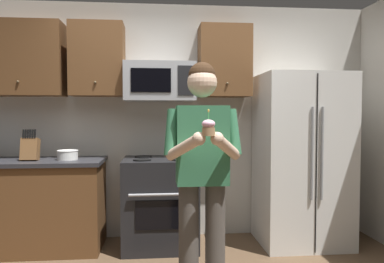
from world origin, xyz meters
The scene contains 10 objects.
wall_back centered at (0.00, 1.75, 1.30)m, with size 4.40×0.10×2.60m, color beige.
oven_range centered at (-0.15, 1.36, 0.46)m, with size 0.76×0.70×0.93m.
microwave centered at (-0.15, 1.48, 1.72)m, with size 0.74×0.41×0.40m.
refrigerator centered at (1.35, 1.32, 0.90)m, with size 0.90×0.75×1.80m.
cabinet_row_upper centered at (-0.72, 1.53, 1.95)m, with size 2.78×0.36×0.76m.
counter_left centered at (-1.45, 1.38, 0.46)m, with size 1.44×0.66×0.92m.
knife_block centered at (-1.44, 1.33, 1.04)m, with size 0.16×0.15×0.32m.
bowl_large_white centered at (-1.08, 1.36, 0.97)m, with size 0.21×0.21×0.10m.
person centered at (0.15, 0.23, 1.00)m, with size 0.60×0.48×1.76m.
cupcake centered at (0.15, -0.09, 1.29)m, with size 0.09×0.09×0.17m.
Camera 1 is at (-0.18, -2.47, 1.37)m, focal length 34.63 mm.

